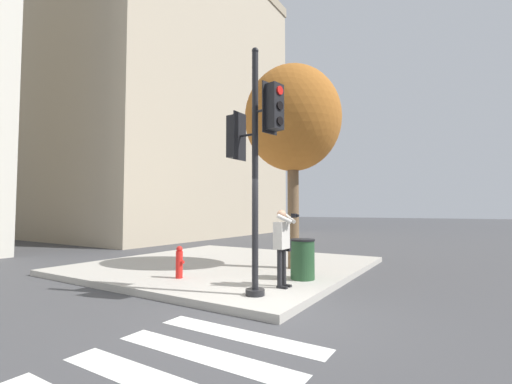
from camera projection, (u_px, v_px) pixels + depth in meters
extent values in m
plane|color=#424244|center=(268.00, 312.00, 6.23)|extent=(160.00, 160.00, 0.00)
cube|color=#ADA89E|center=(227.00, 265.00, 11.05)|extent=(8.00, 8.00, 0.16)
cube|color=silver|center=(240.00, 335.00, 5.11)|extent=(0.44, 2.81, 0.01)
cube|color=silver|center=(204.00, 355.00, 4.41)|extent=(0.44, 2.81, 0.01)
cube|color=silver|center=(155.00, 382.00, 3.71)|extent=(0.44, 2.81, 0.01)
cylinder|color=black|center=(255.00, 292.00, 6.86)|extent=(0.39, 0.39, 0.12)
cylinder|color=black|center=(255.00, 169.00, 6.99)|extent=(0.13, 0.13, 4.86)
sphere|color=black|center=(255.00, 51.00, 7.12)|extent=(0.14, 0.14, 0.14)
cylinder|color=black|center=(246.00, 135.00, 7.16)|extent=(0.07, 0.34, 0.05)
cube|color=black|center=(235.00, 137.00, 7.32)|extent=(0.31, 0.25, 0.90)
cube|color=black|center=(240.00, 136.00, 7.24)|extent=(0.42, 0.04, 1.02)
cylinder|color=red|center=(230.00, 124.00, 7.41)|extent=(0.17, 0.04, 0.17)
cylinder|color=black|center=(230.00, 138.00, 7.39)|extent=(0.17, 0.04, 0.17)
cylinder|color=black|center=(230.00, 152.00, 7.38)|extent=(0.17, 0.04, 0.17)
cylinder|color=black|center=(264.00, 110.00, 6.89)|extent=(0.12, 0.34, 0.05)
cube|color=black|center=(275.00, 107.00, 6.69)|extent=(0.34, 0.30, 0.90)
cube|color=black|center=(270.00, 108.00, 6.78)|extent=(0.42, 0.11, 1.02)
cylinder|color=red|center=(280.00, 90.00, 6.61)|extent=(0.17, 0.06, 0.17)
cylinder|color=black|center=(280.00, 106.00, 6.60)|extent=(0.17, 0.06, 0.17)
cylinder|color=black|center=(280.00, 121.00, 6.58)|extent=(0.17, 0.06, 0.17)
cube|color=black|center=(282.00, 287.00, 7.45)|extent=(0.09, 0.24, 0.05)
cube|color=black|center=(286.00, 286.00, 7.62)|extent=(0.09, 0.24, 0.05)
cylinder|color=black|center=(280.00, 269.00, 7.50)|extent=(0.11, 0.11, 0.85)
cylinder|color=black|center=(284.00, 267.00, 7.67)|extent=(0.11, 0.11, 0.85)
cube|color=beige|center=(282.00, 235.00, 7.62)|extent=(0.40, 0.22, 0.60)
sphere|color=tan|center=(281.00, 215.00, 7.65)|extent=(0.21, 0.21, 0.21)
cube|color=black|center=(294.00, 216.00, 7.48)|extent=(0.12, 0.10, 0.09)
cylinder|color=black|center=(297.00, 216.00, 7.45)|extent=(0.06, 0.08, 0.06)
cylinder|color=beige|center=(284.00, 219.00, 7.45)|extent=(0.23, 0.35, 0.22)
cylinder|color=beige|center=(290.00, 219.00, 7.68)|extent=(0.23, 0.35, 0.22)
cube|color=black|center=(286.00, 245.00, 7.86)|extent=(0.10, 0.20, 0.26)
cylinder|color=brown|center=(293.00, 209.00, 10.13)|extent=(0.33, 0.33, 3.45)
ellipsoid|color=#A86023|center=(293.00, 118.00, 10.27)|extent=(2.88, 2.88, 3.17)
cylinder|color=red|center=(179.00, 265.00, 8.59)|extent=(0.17, 0.17, 0.67)
sphere|color=red|center=(179.00, 249.00, 8.61)|extent=(0.16, 0.16, 0.16)
cylinder|color=red|center=(183.00, 262.00, 8.53)|extent=(0.08, 0.06, 0.08)
cylinder|color=#234728|center=(302.00, 260.00, 8.47)|extent=(0.59, 0.59, 0.94)
cylinder|color=black|center=(302.00, 240.00, 8.49)|extent=(0.62, 0.62, 0.04)
cube|color=tan|center=(172.00, 108.00, 26.61)|extent=(17.02, 11.20, 19.58)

